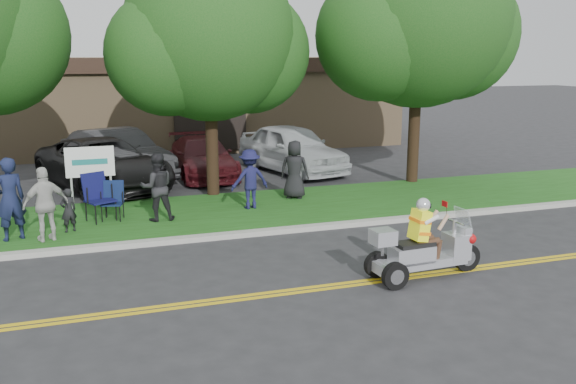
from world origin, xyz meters
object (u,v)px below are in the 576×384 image
object	(u,v)px
spectator_adult_mid	(157,187)
parked_car_mid	(103,164)
lawn_chair_a	(113,198)
parked_car_left	(117,155)
trike_scooter	(422,250)
parked_car_far_right	(292,148)
spectator_adult_left	(10,199)
lawn_chair_b	(97,194)
parked_car_right	(202,157)
spectator_adult_right	(46,204)

from	to	relation	value
spectator_adult_mid	parked_car_mid	bearing A→B (deg)	-76.86
lawn_chair_a	parked_car_left	bearing A→B (deg)	101.27
parked_car_mid	spectator_adult_mid	bearing A→B (deg)	-98.73
trike_scooter	parked_car_far_right	world-z (taller)	parked_car_far_right
lawn_chair_a	parked_car_far_right	xyz separation A→B (m)	(6.42, 5.03, 0.21)
spectator_adult_left	parked_car_mid	size ratio (longest dim) A/B	0.33
spectator_adult_left	parked_car_far_right	xyz separation A→B (m)	(8.63, 6.16, -0.17)
spectator_adult_mid	parked_car_left	distance (m)	6.20
trike_scooter	lawn_chair_b	bearing A→B (deg)	130.83
trike_scooter	parked_car_far_right	bearing A→B (deg)	80.88
spectator_adult_left	parked_car_left	world-z (taller)	spectator_adult_left
parked_car_far_right	lawn_chair_a	bearing A→B (deg)	-156.36
lawn_chair_a	trike_scooter	bearing A→B (deg)	-32.36
trike_scooter	lawn_chair_b	distance (m)	8.14
parked_car_left	spectator_adult_mid	bearing A→B (deg)	-108.57
spectator_adult_left	spectator_adult_mid	size ratio (longest dim) A/B	1.10
lawn_chair_a	spectator_adult_left	world-z (taller)	spectator_adult_left
spectator_adult_mid	parked_car_right	bearing A→B (deg)	-111.05
spectator_adult_right	parked_car_far_right	xyz separation A→B (m)	(7.89, 6.47, -0.07)
parked_car_left	spectator_adult_right	bearing A→B (deg)	-129.16
spectator_adult_mid	parked_car_left	world-z (taller)	spectator_adult_mid
lawn_chair_a	parked_car_far_right	distance (m)	8.16
lawn_chair_b	parked_car_mid	size ratio (longest dim) A/B	0.21
spectator_adult_mid	parked_car_right	world-z (taller)	spectator_adult_mid
parked_car_left	parked_car_right	bearing A→B (deg)	-33.05
spectator_adult_left	parked_car_mid	xyz separation A→B (m)	(2.13, 5.34, -0.24)
spectator_adult_mid	parked_car_mid	size ratio (longest dim) A/B	0.30
trike_scooter	spectator_adult_left	bearing A→B (deg)	144.67
spectator_adult_left	spectator_adult_mid	bearing A→B (deg)	167.34
parked_car_mid	parked_car_right	xyz separation A→B (m)	(3.30, 1.03, -0.12)
parked_car_mid	parked_car_right	size ratio (longest dim) A/B	1.23
trike_scooter	spectator_adult_mid	bearing A→B (deg)	125.31
parked_car_right	lawn_chair_a	bearing A→B (deg)	-122.37
parked_car_left	parked_car_mid	xyz separation A→B (m)	(-0.50, -1.46, -0.05)
parked_car_right	parked_car_far_right	bearing A→B (deg)	-4.49
lawn_chair_a	lawn_chair_b	xyz separation A→B (m)	(-0.37, 0.01, 0.13)
spectator_adult_right	parked_car_far_right	size ratio (longest dim) A/B	0.33
lawn_chair_a	lawn_chair_b	world-z (taller)	lawn_chair_b
parked_car_left	lawn_chair_b	bearing A→B (deg)	-122.18
spectator_adult_left	spectator_adult_mid	world-z (taller)	spectator_adult_left
lawn_chair_a	parked_car_right	distance (m)	6.15
parked_car_mid	parked_car_right	distance (m)	3.46
lawn_chair_b	spectator_adult_right	bearing A→B (deg)	-153.31
trike_scooter	parked_car_left	bearing A→B (deg)	109.74
lawn_chair_a	spectator_adult_right	size ratio (longest dim) A/B	0.58
trike_scooter	spectator_adult_left	xyz separation A→B (m)	(-7.50, 4.72, 0.49)
trike_scooter	parked_car_right	distance (m)	11.27
lawn_chair_a	parked_car_right	bearing A→B (deg)	73.94
lawn_chair_a	parked_car_left	xyz separation A→B (m)	(0.42, 5.67, 0.19)
spectator_adult_left	spectator_adult_mid	distance (m)	3.31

